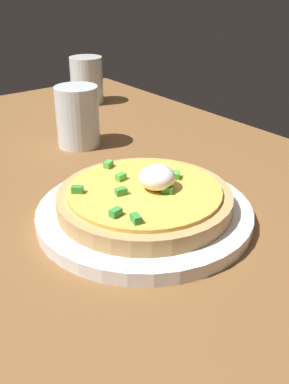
% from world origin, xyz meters
% --- Properties ---
extents(dining_table, '(1.17, 0.67, 0.02)m').
position_xyz_m(dining_table, '(0.00, 0.00, 0.01)').
color(dining_table, brown).
rests_on(dining_table, ground).
extents(plate, '(0.25, 0.25, 0.02)m').
position_xyz_m(plate, '(0.05, -0.03, 0.03)').
color(plate, white).
rests_on(plate, dining_table).
extents(pizza, '(0.20, 0.20, 0.05)m').
position_xyz_m(pizza, '(0.05, -0.03, 0.05)').
color(pizza, tan).
rests_on(pizza, plate).
extents(cup_near, '(0.07, 0.07, 0.10)m').
position_xyz_m(cup_near, '(-0.20, 0.03, 0.07)').
color(cup_near, silver).
rests_on(cup_near, dining_table).
extents(cup_far, '(0.07, 0.07, 0.10)m').
position_xyz_m(cup_far, '(-0.41, 0.17, 0.06)').
color(cup_far, silver).
rests_on(cup_far, dining_table).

